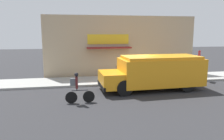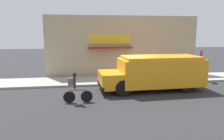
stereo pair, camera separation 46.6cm
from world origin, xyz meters
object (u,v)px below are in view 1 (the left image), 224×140
at_px(school_bus, 155,72).
at_px(trash_bin, 119,72).
at_px(stop_sign_post, 199,59).
at_px(cyclist, 77,88).

height_order(school_bus, trash_bin, school_bus).
xyz_separation_m(school_bus, trash_bin, (-1.62, 2.87, -0.51)).
bearing_deg(school_bus, stop_sign_post, 23.32).
height_order(cyclist, trash_bin, cyclist).
distance_m(school_bus, cyclist, 5.16).
relative_size(cyclist, stop_sign_post, 0.74).
bearing_deg(trash_bin, school_bus, -60.49).
bearing_deg(cyclist, school_bus, 21.29).
bearing_deg(trash_bin, cyclist, -124.11).
relative_size(school_bus, cyclist, 4.05).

